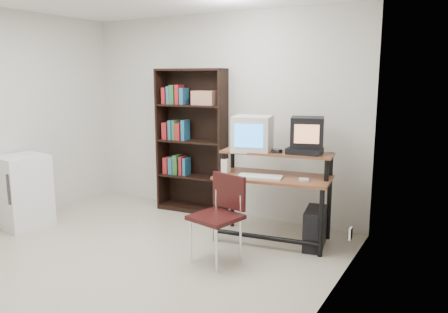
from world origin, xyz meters
The scene contains 17 objects.
floor centered at (0.00, 0.00, -0.01)m, with size 4.00×4.00×0.01m, color #BAB19A.
back_wall centered at (0.00, 2.00, 1.30)m, with size 4.00×0.01×2.60m, color beige.
right_wall centered at (2.00, 0.00, 1.30)m, with size 0.01×4.00×2.60m, color beige.
computer_desk centered at (1.08, 1.36, 0.69)m, with size 1.30×0.78×0.98m.
crt_monitor centered at (0.78, 1.44, 1.17)m, with size 0.51×0.51×0.40m.
vcr centered at (1.38, 1.49, 1.01)m, with size 0.36×0.26×0.08m, color black.
crt_tv centered at (1.38, 1.55, 1.21)m, with size 0.43×0.42×0.32m.
cd_spindle centered at (1.09, 1.42, 0.99)m, with size 0.12×0.12×0.05m, color #26262B.
keyboard centered at (0.99, 1.19, 0.74)m, with size 0.47×0.21×0.04m, color beige.
mousepad centered at (1.45, 1.31, 0.72)m, with size 0.22×0.18×0.01m, color black.
mouse centered at (1.45, 1.30, 0.74)m, with size 0.10×0.06×0.03m, color white.
desk_speaker centered at (0.55, 1.23, 0.80)m, with size 0.08×0.07×0.17m, color beige.
pc_tower centered at (1.56, 1.38, 0.21)m, with size 0.20×0.45×0.42m, color black.
school_chair centered at (0.85, 0.59, 0.53)m, with size 0.51×0.51×0.85m.
bookshelf centered at (-0.31, 1.86, 0.97)m, with size 0.98×0.41×1.90m.
mini_fridge centered at (-1.72, 0.27, 0.44)m, with size 0.59×0.60×0.88m.
wall_outlet centered at (1.99, 1.15, 0.30)m, with size 0.02×0.08×0.12m, color beige.
Camera 1 is at (2.91, -2.96, 1.80)m, focal length 35.00 mm.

